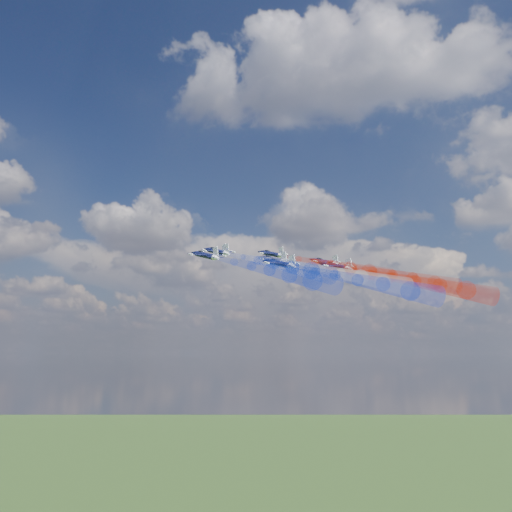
% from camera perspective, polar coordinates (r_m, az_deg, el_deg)
% --- Properties ---
extents(jet_lead, '(17.68, 16.74, 7.79)m').
position_cam_1_polar(jet_lead, '(182.30, -4.11, 0.51)').
color(jet_lead, black).
extents(trail_lead, '(36.92, 25.69, 15.21)m').
position_cam_1_polar(trail_lead, '(161.28, 1.18, -0.59)').
color(trail_lead, silver).
extents(jet_inner_left, '(17.68, 16.74, 7.79)m').
position_cam_1_polar(jet_inner_left, '(166.12, -3.97, 0.45)').
color(jet_inner_left, black).
extents(trail_inner_left, '(36.92, 25.69, 15.21)m').
position_cam_1_polar(trail_inner_left, '(145.22, 1.92, -0.79)').
color(trail_inner_left, '#1835D1').
extents(jet_inner_right, '(17.68, 16.74, 7.79)m').
position_cam_1_polar(jet_inner_right, '(178.22, 1.59, 0.21)').
color(jet_inner_right, black).
extents(trail_inner_right, '(36.92, 25.69, 15.21)m').
position_cam_1_polar(trail_inner_right, '(159.02, 7.71, -0.95)').
color(trail_inner_right, red).
extents(jet_outer_left, '(17.68, 16.74, 7.79)m').
position_cam_1_polar(jet_outer_left, '(146.99, -5.18, 0.06)').
color(jet_outer_left, black).
extents(trail_outer_left, '(36.92, 25.69, 15.21)m').
position_cam_1_polar(trail_outer_left, '(125.88, 1.41, -1.43)').
color(trail_outer_left, '#1835D1').
extents(jet_center_third, '(17.68, 16.74, 7.79)m').
position_cam_1_polar(jet_center_third, '(161.28, 1.73, -0.38)').
color(jet_center_third, black).
extents(trail_center_third, '(36.92, 25.69, 15.21)m').
position_cam_1_polar(trail_center_third, '(142.28, 8.60, -1.75)').
color(trail_center_third, silver).
extents(jet_outer_right, '(17.68, 16.74, 7.79)m').
position_cam_1_polar(jet_outer_right, '(178.18, 6.98, -0.60)').
color(jet_outer_right, black).
extents(trail_outer_right, '(36.92, 25.69, 15.21)m').
position_cam_1_polar(trail_outer_right, '(160.91, 13.68, -1.84)').
color(trail_outer_right, red).
extents(jet_rear_left, '(17.68, 16.74, 7.79)m').
position_cam_1_polar(jet_rear_left, '(143.55, 2.42, -0.78)').
color(jet_rear_left, black).
extents(trail_rear_left, '(36.92, 25.69, 15.21)m').
position_cam_1_polar(trail_rear_left, '(124.96, 10.35, -2.41)').
color(trail_rear_left, '#1835D1').
extents(jet_rear_right, '(17.68, 16.74, 7.79)m').
position_cam_1_polar(jet_rear_right, '(158.71, 8.15, -1.05)').
color(jet_rear_right, black).
extents(trail_rear_right, '(36.92, 25.69, 15.21)m').
position_cam_1_polar(trail_rear_right, '(142.06, 15.90, -2.51)').
color(trail_rear_right, red).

